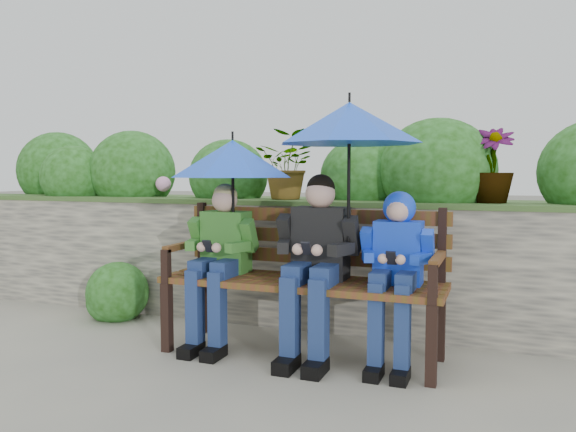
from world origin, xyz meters
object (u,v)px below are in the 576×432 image
at_px(boy_right, 396,261).
at_px(boy_left, 220,254).
at_px(umbrella_right, 349,123).
at_px(boy_middle, 316,256).
at_px(umbrella_left, 233,159).
at_px(park_bench, 305,270).

bearing_deg(boy_right, boy_left, -179.23).
relative_size(boy_left, umbrella_right, 1.17).
bearing_deg(boy_left, umbrella_right, 0.31).
height_order(boy_left, boy_right, boy_left).
bearing_deg(boy_middle, umbrella_left, 175.07).
distance_m(boy_middle, boy_right, 0.53).
relative_size(boy_left, umbrella_left, 1.33).
bearing_deg(boy_left, umbrella_left, 29.68).
relative_size(boy_left, boy_right, 1.04).
bearing_deg(park_bench, boy_left, -171.31).
relative_size(boy_right, umbrella_right, 1.13).
distance_m(boy_middle, umbrella_left, 0.92).
xyz_separation_m(umbrella_left, umbrella_right, (0.86, -0.04, 0.22)).
bearing_deg(umbrella_right, park_bench, 165.20).
distance_m(park_bench, umbrella_right, 1.05).
bearing_deg(boy_left, boy_right, 0.77).
relative_size(park_bench, boy_left, 1.65).
xyz_separation_m(park_bench, umbrella_left, (-0.53, -0.05, 0.77)).
xyz_separation_m(boy_middle, umbrella_right, (0.22, 0.01, 0.87)).
xyz_separation_m(boy_left, umbrella_left, (0.08, 0.05, 0.68)).
distance_m(boy_right, umbrella_left, 1.34).
bearing_deg(boy_right, boy_middle, -177.42).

